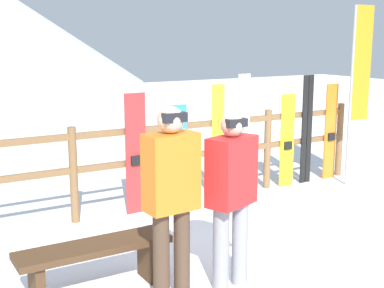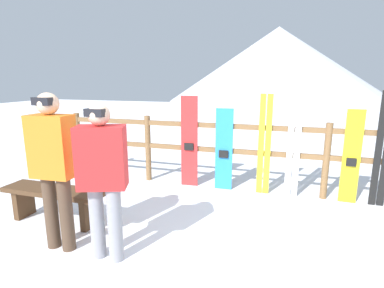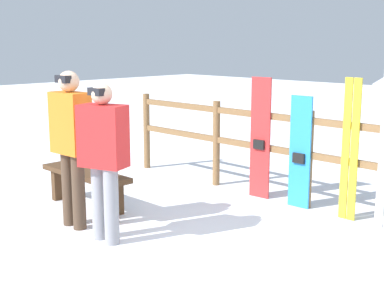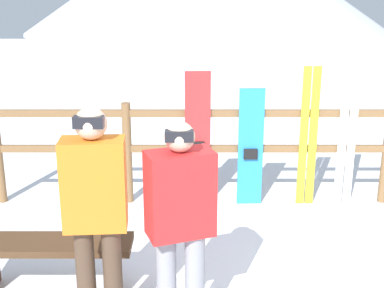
% 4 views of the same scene
% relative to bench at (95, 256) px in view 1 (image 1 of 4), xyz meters
% --- Properties ---
extents(ground_plane, '(40.00, 40.00, 0.00)m').
position_rel_bench_xyz_m(ground_plane, '(1.91, -0.24, -0.33)').
color(ground_plane, white).
extents(fence, '(5.99, 0.10, 1.17)m').
position_rel_bench_xyz_m(fence, '(1.91, 1.86, 0.37)').
color(fence, brown).
rests_on(fence, ground).
extents(bench, '(1.36, 0.36, 0.45)m').
position_rel_bench_xyz_m(bench, '(0.00, 0.00, 0.00)').
color(bench, '#4C331E').
rests_on(bench, ground).
extents(person_red, '(0.51, 0.39, 1.58)m').
position_rel_bench_xyz_m(person_red, '(1.09, -0.51, 0.57)').
color(person_red, gray).
rests_on(person_red, ground).
extents(person_orange, '(0.45, 0.27, 1.68)m').
position_rel_bench_xyz_m(person_orange, '(0.50, -0.49, 0.64)').
color(person_orange, '#4C3828').
rests_on(person_orange, ground).
extents(snowboard_red, '(0.28, 0.07, 1.54)m').
position_rel_bench_xyz_m(snowboard_red, '(1.23, 1.80, 0.43)').
color(snowboard_red, red).
rests_on(snowboard_red, ground).
extents(snowboard_blue, '(0.28, 0.06, 1.35)m').
position_rel_bench_xyz_m(snowboard_blue, '(1.83, 1.80, 0.34)').
color(snowboard_blue, '#288CE0').
rests_on(snowboard_blue, ground).
extents(ski_pair_yellow, '(0.20, 0.02, 1.59)m').
position_rel_bench_xyz_m(ski_pair_yellow, '(2.47, 1.80, 0.46)').
color(ski_pair_yellow, yellow).
rests_on(ski_pair_yellow, ground).
extents(ski_pair_white, '(0.20, 0.02, 1.72)m').
position_rel_bench_xyz_m(ski_pair_white, '(2.90, 1.80, 0.53)').
color(ski_pair_white, white).
rests_on(ski_pair_white, ground).
extents(snowboard_yellow, '(0.24, 0.06, 1.39)m').
position_rel_bench_xyz_m(snowboard_yellow, '(3.71, 1.80, 0.36)').
color(snowboard_yellow, yellow).
rests_on(snowboard_yellow, ground).
extents(ski_pair_black, '(0.20, 0.02, 1.66)m').
position_rel_bench_xyz_m(ski_pair_black, '(4.09, 1.80, 0.50)').
color(ski_pair_black, black).
rests_on(ski_pair_black, ground).
extents(snowboard_orange, '(0.24, 0.06, 1.50)m').
position_rel_bench_xyz_m(snowboard_orange, '(4.59, 1.80, 0.41)').
color(snowboard_orange, orange).
rests_on(snowboard_orange, ground).
extents(rental_flag, '(0.40, 0.04, 2.67)m').
position_rel_bench_xyz_m(rental_flag, '(4.67, 1.39, 1.31)').
color(rental_flag, '#99999E').
rests_on(rental_flag, ground).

